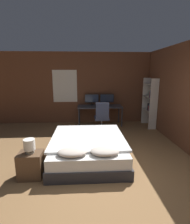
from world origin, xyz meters
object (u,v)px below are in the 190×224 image
keyboard (101,107)px  bookshelf (151,101)px  bedside_lamp (29,145)px  monitor_right (107,99)px  bed (88,148)px  computer_mouse (108,107)px  nightstand (31,165)px  monitor_left (92,99)px  desk (100,108)px  office_chair (102,119)px

keyboard → bookshelf: (1.78, -0.11, 0.22)m
bedside_lamp → monitor_right: 4.05m
monitor_right → bookshelf: bookshelf is taller
bed → keyboard: bearing=78.2°
keyboard → bedside_lamp: bearing=-117.2°
bed → computer_mouse: computer_mouse is taller
keyboard → monitor_right: bearing=59.3°
computer_mouse → keyboard: bearing=180.0°
nightstand → monitor_left: (1.29, 3.57, 0.72)m
bed → monitor_left: 2.97m
keyboard → computer_mouse: (0.27, 0.00, 0.01)m
bed → bookshelf: (2.27, 2.28, 0.70)m
nightstand → keyboard: size_ratio=1.38×
computer_mouse → desk: bearing=137.8°
bedside_lamp → computer_mouse: 3.60m
bed → nightstand: 1.29m
bed → monitor_right: (0.79, 2.88, 0.71)m
office_chair → bedside_lamp: bearing=-121.4°
monitor_right → computer_mouse: size_ratio=7.56×
monitor_right → computer_mouse: (-0.02, -0.49, -0.22)m
monitor_right → office_chair: 1.16m
bedside_lamp → monitor_left: bearing=70.1°
bedside_lamp → office_chair: (1.59, 2.61, -0.25)m
computer_mouse → office_chair: (-0.26, -0.48, -0.34)m
nightstand → desk: desk is taller
bedside_lamp → desk: (1.58, 3.33, -0.00)m
bed → monitor_right: monitor_right is taller
bedside_lamp → nightstand: bearing=180.0°
nightstand → office_chair: size_ratio=0.49×
monitor_right → office_chair: monitor_right is taller
bedside_lamp → bookshelf: size_ratio=0.15×
keyboard → nightstand: bearing=-117.2°
bed → desk: size_ratio=1.21×
desk → computer_mouse: (0.27, -0.24, 0.09)m
keyboard → office_chair: bearing=-89.4°
office_chair → monitor_left: bearing=107.1°
monitor_left → monitor_right: 0.58m
desk → bookshelf: bearing=-11.3°
office_chair → bed: bearing=-104.7°
desk → monitor_left: 0.50m
bed → monitor_right: 3.07m
bed → bedside_lamp: bearing=-147.4°
nightstand → bedside_lamp: (0.00, 0.00, 0.40)m
bed → office_chair: bearing=75.3°
monitor_left → bookshelf: size_ratio=0.30×
bed → nightstand: bearing=-147.4°
nightstand → computer_mouse: (1.85, 3.08, 0.49)m
office_chair → nightstand: bearing=-121.4°
nightstand → monitor_left: size_ratio=0.93×
monitor_left → monitor_right: bearing=0.0°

